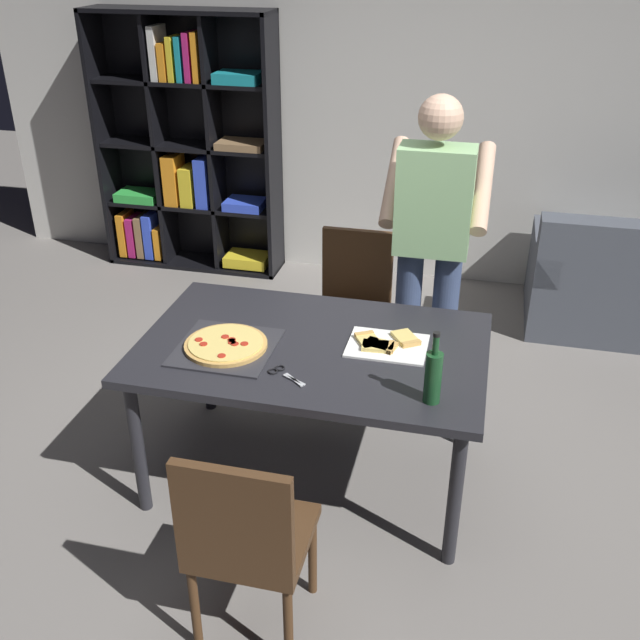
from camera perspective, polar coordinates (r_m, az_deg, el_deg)
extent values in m
plane|color=gray|center=(3.78, -0.54, -11.82)|extent=(12.00, 12.00, 0.00)
cube|color=silver|center=(5.55, 6.21, 17.28)|extent=(6.40, 0.10, 2.80)
cube|color=#232328|center=(3.36, -0.60, -2.22)|extent=(1.59, 1.01, 0.04)
cylinder|color=#232328|center=(3.47, -14.03, -9.59)|extent=(0.06, 0.06, 0.71)
cylinder|color=#232328|center=(3.16, 10.47, -13.45)|extent=(0.06, 0.06, 0.71)
cylinder|color=#232328|center=(4.10, -8.83, -2.62)|extent=(0.06, 0.06, 0.71)
cylinder|color=#232328|center=(3.84, 11.42, -5.15)|extent=(0.06, 0.06, 0.71)
cube|color=#472D19|center=(2.85, -5.20, -16.50)|extent=(0.42, 0.42, 0.04)
cube|color=#472D19|center=(2.55, -6.82, -15.46)|extent=(0.42, 0.04, 0.45)
cylinder|color=#472D19|center=(3.09, -0.59, -17.81)|extent=(0.04, 0.04, 0.41)
cylinder|color=#472D19|center=(3.17, -7.18, -16.58)|extent=(0.04, 0.04, 0.41)
cylinder|color=#472D19|center=(2.86, -2.49, -22.83)|extent=(0.04, 0.04, 0.41)
cylinder|color=#472D19|center=(2.95, -9.73, -21.28)|extent=(0.04, 0.04, 0.41)
cube|color=#472D19|center=(4.28, 2.37, 0.26)|extent=(0.42, 0.42, 0.04)
cube|color=#472D19|center=(4.34, 2.94, 4.26)|extent=(0.42, 0.04, 0.45)
cylinder|color=#472D19|center=(4.27, -0.54, -3.24)|extent=(0.04, 0.04, 0.41)
cylinder|color=#472D19|center=(4.21, 4.23, -3.83)|extent=(0.04, 0.04, 0.41)
cylinder|color=#472D19|center=(4.57, 0.56, -0.97)|extent=(0.04, 0.04, 0.41)
cylinder|color=#472D19|center=(4.52, 5.01, -1.48)|extent=(0.04, 0.04, 0.41)
cube|color=#4C515B|center=(5.25, 17.19, 5.25)|extent=(0.16, 0.85, 0.20)
cube|color=black|center=(6.13, -16.34, 13.29)|extent=(0.03, 0.35, 1.95)
cube|color=black|center=(5.60, -3.64, 12.99)|extent=(0.03, 0.35, 1.95)
cube|color=black|center=(5.67, -11.16, 22.63)|extent=(1.40, 0.35, 0.03)
cube|color=black|center=(6.14, -9.52, 4.54)|extent=(1.40, 0.35, 0.03)
cube|color=black|center=(5.97, -9.67, 13.63)|extent=(1.40, 0.03, 1.95)
cube|color=black|center=(5.96, -9.89, 8.84)|extent=(1.34, 0.29, 0.03)
cube|color=black|center=(5.83, -10.28, 13.23)|extent=(1.34, 0.29, 0.03)
cube|color=black|center=(5.73, -10.69, 17.79)|extent=(1.34, 0.29, 0.03)
cube|color=black|center=(5.92, -12.32, 13.26)|extent=(0.03, 0.29, 1.89)
cube|color=black|center=(5.75, -8.17, 13.17)|extent=(0.03, 0.29, 1.89)
cube|color=orange|center=(6.29, -14.84, 6.63)|extent=(0.06, 0.22, 0.36)
cube|color=#B21E66|center=(6.26, -14.19, 6.47)|extent=(0.06, 0.22, 0.33)
cube|color=olive|center=(6.23, -13.56, 6.49)|extent=(0.06, 0.22, 0.34)
cube|color=blue|center=(6.19, -12.93, 6.55)|extent=(0.07, 0.22, 0.37)
cube|color=orange|center=(6.18, -12.23, 6.06)|extent=(0.05, 0.22, 0.26)
cube|color=yellow|center=(5.94, -5.65, 4.74)|extent=(0.35, 0.25, 0.08)
cube|color=green|center=(6.12, -13.92, 9.41)|extent=(0.34, 0.25, 0.07)
cube|color=orange|center=(5.93, -11.30, 10.74)|extent=(0.11, 0.22, 0.39)
cube|color=yellow|center=(5.89, -10.10, 10.30)|extent=(0.10, 0.22, 0.30)
cube|color=blue|center=(5.83, -8.95, 10.63)|extent=(0.10, 0.22, 0.38)
cube|color=blue|center=(5.77, -5.87, 8.98)|extent=(0.30, 0.25, 0.07)
cube|color=olive|center=(5.64, -6.10, 13.45)|extent=(0.36, 0.25, 0.05)
cube|color=silver|center=(5.75, -12.53, 19.71)|extent=(0.05, 0.22, 0.38)
cube|color=orange|center=(5.73, -11.85, 19.17)|extent=(0.05, 0.22, 0.26)
cube|color=yellow|center=(5.70, -11.25, 19.42)|extent=(0.04, 0.22, 0.31)
cube|color=teal|center=(5.67, -10.62, 19.44)|extent=(0.04, 0.22, 0.31)
cube|color=#B21E66|center=(5.64, -10.00, 19.60)|extent=(0.04, 0.22, 0.34)
cube|color=orange|center=(5.62, -9.36, 19.64)|extent=(0.04, 0.22, 0.34)
cube|color=teal|center=(5.54, -6.36, 18.30)|extent=(0.33, 0.25, 0.08)
cylinder|color=#38476B|center=(4.07, 9.55, -0.99)|extent=(0.14, 0.14, 0.95)
cylinder|color=#38476B|center=(4.08, 6.76, -0.67)|extent=(0.14, 0.14, 0.95)
cube|color=#99CC8C|center=(3.77, 8.92, 9.19)|extent=(0.38, 0.22, 0.55)
sphere|color=#E0B293|center=(3.66, 9.41, 15.34)|extent=(0.22, 0.22, 0.22)
cylinder|color=#E0B293|center=(3.93, 12.60, 10.03)|extent=(0.09, 0.50, 0.39)
cylinder|color=#E0B293|center=(3.96, 5.85, 10.70)|extent=(0.09, 0.50, 0.39)
cube|color=#2D2D33|center=(3.34, -7.34, -2.14)|extent=(0.44, 0.44, 0.01)
cylinder|color=tan|center=(3.34, -7.35, -1.94)|extent=(0.38, 0.38, 0.02)
cylinder|color=#EACC6B|center=(3.33, -7.37, -1.76)|extent=(0.34, 0.34, 0.01)
cylinder|color=#B22819|center=(3.22, -7.69, -2.78)|extent=(0.04, 0.04, 0.00)
cylinder|color=#B22819|center=(3.32, -6.88, -1.76)|extent=(0.04, 0.04, 0.00)
cylinder|color=#B22819|center=(3.36, -9.45, -1.52)|extent=(0.04, 0.04, 0.00)
cylinder|color=#B22819|center=(3.37, -7.42, -1.30)|extent=(0.04, 0.04, 0.00)
cylinder|color=#B22819|center=(3.32, -9.09, -1.86)|extent=(0.04, 0.04, 0.00)
cylinder|color=#B22819|center=(3.33, -6.89, -1.61)|extent=(0.04, 0.04, 0.00)
cylinder|color=#B22819|center=(3.31, -6.67, -1.86)|extent=(0.04, 0.04, 0.00)
cylinder|color=#B22819|center=(3.30, -5.92, -1.85)|extent=(0.04, 0.04, 0.00)
cylinder|color=#B22819|center=(3.34, -6.91, -1.52)|extent=(0.04, 0.04, 0.00)
cube|color=white|center=(3.34, 5.27, -2.02)|extent=(0.36, 0.28, 0.01)
cube|color=#EACC6B|center=(3.39, 6.69, -1.41)|extent=(0.15, 0.17, 0.02)
cube|color=tan|center=(3.34, 7.14, -1.85)|extent=(0.09, 0.07, 0.02)
cube|color=#EACC6B|center=(3.31, 4.53, -2.05)|extent=(0.15, 0.10, 0.02)
cube|color=tan|center=(3.30, 5.56, -2.11)|extent=(0.03, 0.09, 0.02)
cube|color=#EACC6B|center=(3.32, 4.71, -1.98)|extent=(0.16, 0.12, 0.02)
cube|color=tan|center=(3.30, 5.66, -2.19)|extent=(0.05, 0.09, 0.02)
cube|color=#EACC6B|center=(3.35, 3.80, -1.64)|extent=(0.15, 0.17, 0.02)
cube|color=tan|center=(3.40, 3.45, -1.14)|extent=(0.09, 0.07, 0.02)
cylinder|color=#194723|center=(2.94, 8.81, -4.49)|extent=(0.07, 0.07, 0.22)
cylinder|color=#194723|center=(2.86, 9.03, -1.95)|extent=(0.03, 0.03, 0.08)
cylinder|color=black|center=(2.84, 9.10, -1.11)|extent=(0.03, 0.03, 0.02)
cube|color=silver|center=(3.09, -2.12, -4.68)|extent=(0.11, 0.07, 0.01)
cube|color=silver|center=(3.09, -2.12, -4.68)|extent=(0.10, 0.09, 0.01)
torus|color=black|center=(3.17, -3.14, -3.75)|extent=(0.06, 0.06, 0.01)
torus|color=black|center=(3.15, -3.70, -4.01)|extent=(0.06, 0.06, 0.01)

